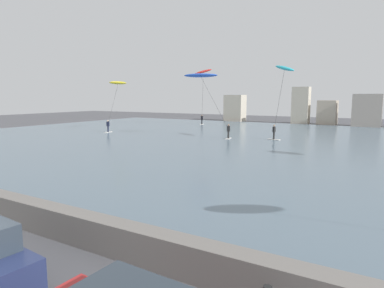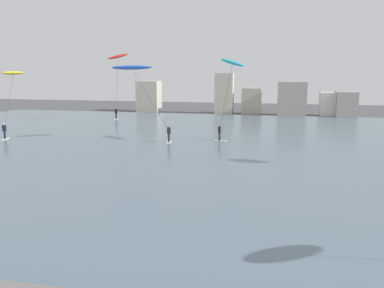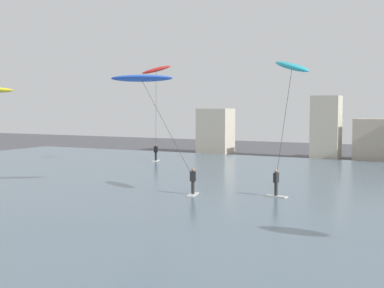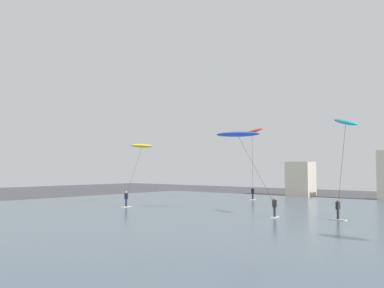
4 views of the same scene
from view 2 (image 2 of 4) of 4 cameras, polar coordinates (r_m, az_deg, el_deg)
name	(u,v)px [view 2 (image 2 of 4)]	position (r m, az deg, el deg)	size (l,w,h in m)	color
water_bay	(243,147)	(36.08, 7.51, -0.42)	(84.00, 52.00, 0.10)	slate
far_shore_buildings	(259,100)	(62.95, 9.81, 6.41)	(34.80, 4.78, 6.54)	beige
kitesurfer_yellow	(12,79)	(44.93, -24.78, 8.60)	(1.26, 4.60, 6.86)	silver
kitesurfer_blue	(135,72)	(37.99, -8.37, 10.35)	(5.79, 3.08, 7.43)	silver
kitesurfer_red	(118,64)	(53.25, -10.78, 11.38)	(3.63, 4.44, 9.20)	silver
kitesurfer_cyan	(231,71)	(36.44, 5.73, 10.61)	(3.49, 3.14, 8.12)	silver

